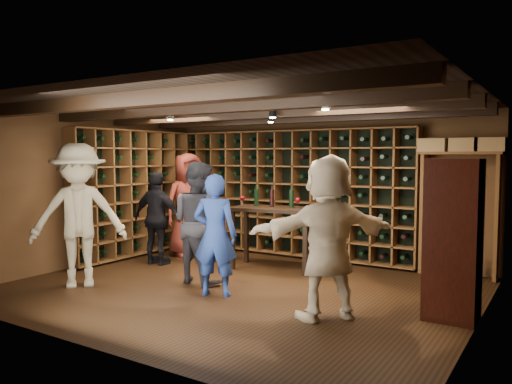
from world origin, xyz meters
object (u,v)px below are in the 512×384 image
Objects in this scene: guest_khaki at (79,215)px; tasting_table at (274,215)px; man_blue_shirt at (215,235)px; display_cabinet at (453,243)px; guest_beige at (328,237)px; man_grey_suit at (198,222)px; guest_red_floral at (188,205)px; guest_woman_black at (157,218)px.

guest_khaki is 1.41× the size of tasting_table.
man_blue_shirt is 0.80× the size of guest_khaki.
display_cabinet is 0.89× the size of guest_khaki.
display_cabinet is at bearing 163.30° from guest_beige.
display_cabinet is at bearing -30.35° from tasting_table.
man_blue_shirt is at bearing -32.13° from guest_khaki.
display_cabinet reaches higher than man_grey_suit.
guest_khaki reaches higher than guest_red_floral.
guest_beige reaches higher than display_cabinet.
tasting_table is at bearing -93.74° from guest_beige.
guest_red_floral reaches higher than man_blue_shirt.
guest_khaki reaches higher than tasting_table.
guest_red_floral is 1.84m from tasting_table.
man_blue_shirt is at bearing -166.89° from display_cabinet.
guest_beige is at bearing 157.63° from man_blue_shirt.
guest_beige is 2.49m from tasting_table.
guest_khaki is (0.09, -2.45, 0.06)m from guest_red_floral.
guest_red_floral is at bearing 167.36° from tasting_table.
display_cabinet is 1.11× the size of man_blue_shirt.
guest_woman_black is (-1.93, 0.98, -0.02)m from man_blue_shirt.
display_cabinet is 4.89m from guest_red_floral.
tasting_table is (-2.91, 1.09, 0.01)m from display_cabinet.
guest_beige is at bearing -95.99° from guest_red_floral.
guest_beige is at bearing 157.68° from guest_woman_black.
man_grey_suit is 1.23× the size of tasting_table.
guest_red_floral is (-1.97, 1.82, 0.14)m from man_blue_shirt.
guest_khaki is at bearing 86.09° from guest_woman_black.
guest_beige reaches higher than guest_woman_black.
guest_red_floral is 1.20× the size of guest_woman_black.
tasting_table is at bearing -70.94° from guest_red_floral.
guest_beige reaches higher than tasting_table.
man_blue_shirt is 2.69m from guest_red_floral.
guest_woman_black reaches higher than tasting_table.
display_cabinet reaches higher than tasting_table.
display_cabinet is 1.37m from guest_beige.
man_blue_shirt reaches higher than guest_woman_black.
display_cabinet is 0.94× the size of guest_red_floral.
guest_beige is at bearing -55.87° from tasting_table.
display_cabinet is 0.96× the size of guest_beige.
man_grey_suit is 2.26m from guest_beige.
guest_beige is (-1.18, -0.71, 0.06)m from display_cabinet.
display_cabinet is 1.24× the size of tasting_table.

